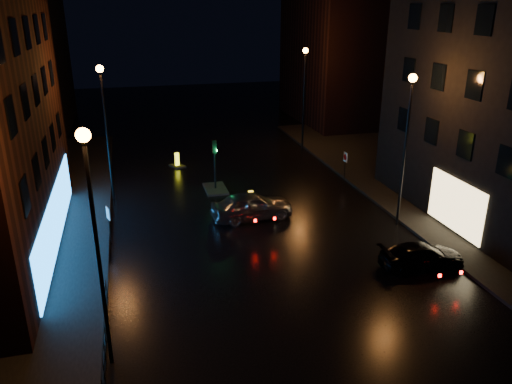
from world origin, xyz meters
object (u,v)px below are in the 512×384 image
Objects in this scene: dark_sedan at (422,256)px; road_sign_right at (345,160)px; traffic_signal at (215,183)px; road_sign_left at (108,216)px; bollard_near at (251,203)px; silver_hatchback at (252,206)px; bollard_far at (177,164)px.

dark_sedan is 1.98× the size of road_sign_right.
traffic_signal reaches higher than road_sign_left.
bollard_near is at bearing 34.30° from dark_sedan.
silver_hatchback is at bearing -108.03° from bollard_near.
traffic_signal reaches higher than silver_hatchback.
silver_hatchback reaches higher than bollard_far.
traffic_signal is 6.02m from bollard_far.
road_sign_left is at bearing -135.49° from bollard_far.
dark_sedan is at bearing -59.44° from traffic_signal.
traffic_signal is 0.85× the size of dark_sedan.
road_sign_left is (-8.26, -2.94, 1.28)m from bollard_near.
road_sign_left reaches higher than dark_sedan.
bollard_far is (-3.49, 9.17, 0.01)m from bollard_near.
road_sign_right reaches higher than bollard_near.
bollard_near is 0.60× the size of road_sign_right.
bollard_far is at bearing 49.79° from road_sign_left.
bollard_far is at bearing 10.79° from silver_hatchback.
road_sign_left reaches higher than bollard_near.
road_sign_right is at bearing -53.29° from bollard_far.
silver_hatchback is 3.19× the size of bollard_far.
dark_sedan is at bearing -86.84° from bollard_far.
bollard_far is (-1.92, 5.70, -0.26)m from traffic_signal.
road_sign_right is (11.02, -6.19, 1.31)m from bollard_far.
silver_hatchback is at bearing -98.06° from bollard_far.
dark_sedan is at bearing -63.15° from bollard_near.
bollard_near is 0.84× the size of bollard_far.
bollard_near is at bearing -93.13° from bollard_far.
road_sign_right is (1.55, 12.29, 0.95)m from dark_sedan.
road_sign_left is (-7.89, -1.19, 0.70)m from silver_hatchback.
traffic_signal is 14.85m from dark_sedan.
bollard_far is (-3.11, 10.92, -0.56)m from silver_hatchback.
traffic_signal is at bearing 108.42° from bollard_near.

